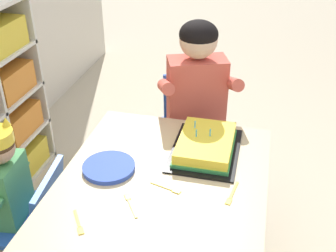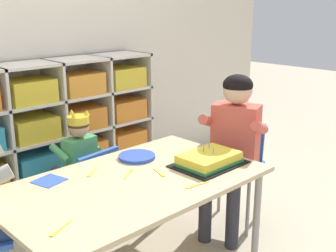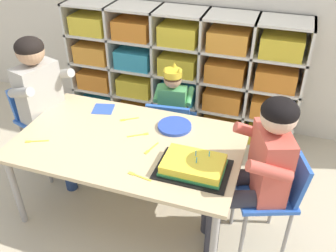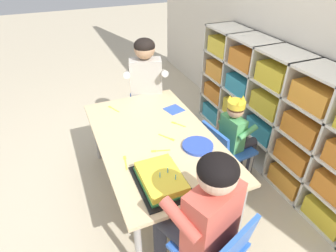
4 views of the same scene
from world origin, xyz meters
name	(u,v)px [view 1 (image 1 of 4)]	position (x,y,z in m)	size (l,w,h in m)	color
activity_table	(148,224)	(0.00, 0.00, 0.53)	(1.42, 0.84, 0.57)	#D1B789
classroom_chair_blue	(28,216)	(0.09, 0.58, 0.36)	(0.39, 0.39, 0.59)	blue
classroom_chair_guest_side	(193,124)	(0.91, 0.00, 0.44)	(0.43, 0.43, 0.70)	blue
guest_at_table_side	(198,100)	(0.81, -0.04, 0.65)	(0.49, 0.47, 1.05)	#D15647
birthday_cake_on_tray	(206,145)	(0.46, -0.14, 0.60)	(0.41, 0.30, 0.11)	black
paper_plate_stack	(109,167)	(0.23, 0.24, 0.59)	(0.22, 0.22, 0.02)	blue
fork_by_napkin	(79,224)	(-0.10, 0.23, 0.58)	(0.12, 0.09, 0.00)	yellow
fork_near_child_seat	(130,204)	(0.04, 0.08, 0.58)	(0.13, 0.09, 0.00)	yellow
fork_at_table_front_edge	(167,188)	(0.16, -0.03, 0.58)	(0.05, 0.13, 0.00)	yellow
fork_near_cake_tray	(232,194)	(0.19, -0.29, 0.58)	(0.15, 0.04, 0.00)	yellow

